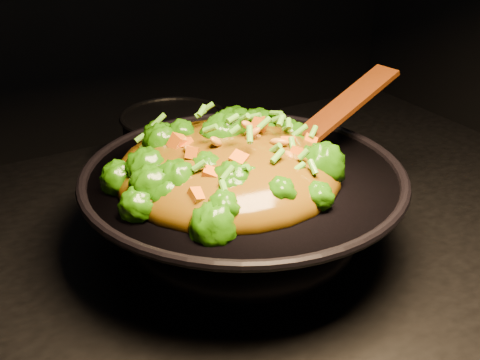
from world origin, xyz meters
TOP-DOWN VIEW (x-y plane):
  - wok at (-0.11, -0.05)m, footprint 0.58×0.58m
  - stir_fry at (-0.13, -0.05)m, footprint 0.33×0.33m
  - spatula at (0.04, -0.05)m, footprint 0.29×0.09m
  - back_pot at (-0.08, 0.27)m, footprint 0.26×0.26m

SIDE VIEW (x-z plane):
  - back_pot at x=-0.08m, z-range 0.90..1.01m
  - wok at x=-0.11m, z-range 0.90..1.03m
  - spatula at x=0.04m, z-range 1.02..1.15m
  - stir_fry at x=-0.13m, z-range 1.03..1.15m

